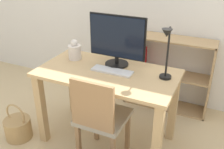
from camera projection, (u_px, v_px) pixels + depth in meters
name	position (u px, v px, depth m)	size (l,w,h in m)	color
ground_plane	(108.00, 138.00, 2.61)	(10.00, 10.00, 0.00)	#CCB284
desk	(107.00, 87.00, 2.34)	(1.22, 0.65, 0.74)	tan
monitor	(117.00, 39.00, 2.30)	(0.53, 0.21, 0.46)	black
keyboard	(112.00, 71.00, 2.27)	(0.36, 0.12, 0.02)	silver
vase	(75.00, 51.00, 2.50)	(0.12, 0.12, 0.19)	silver
desk_lamp	(166.00, 49.00, 2.01)	(0.10, 0.19, 0.44)	black
chair	(100.00, 117.00, 2.15)	(0.40, 0.40, 0.84)	#9E937F
bookshelf	(152.00, 73.00, 3.04)	(0.95, 0.28, 0.84)	tan
basket	(18.00, 128.00, 2.58)	(0.26, 0.26, 0.38)	tan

